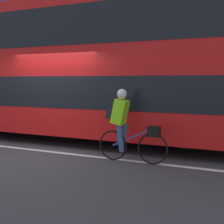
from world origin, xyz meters
name	(u,v)px	position (x,y,z in m)	size (l,w,h in m)	color
ground_plane	(40,152)	(0.00, 0.00, 0.00)	(80.00, 80.00, 0.00)	#38383A
road_center_line	(44,151)	(0.00, 0.15, 0.00)	(50.00, 0.14, 0.01)	silver
sidewalk_curb	(115,126)	(0.00, 4.63, 0.06)	(60.00, 1.74, 0.11)	gray
building_facade	(125,4)	(0.00, 5.65, 4.81)	(60.00, 0.30, 9.63)	#33478C
bus	(77,66)	(0.01, 1.85, 2.21)	(10.52, 2.56, 3.99)	black
cyclist_on_bike	(125,123)	(2.26, 0.07, 0.87)	(1.60, 0.32, 1.61)	black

